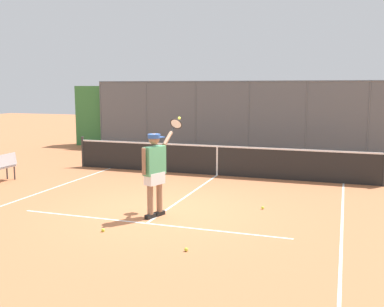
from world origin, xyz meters
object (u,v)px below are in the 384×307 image
tennis_ball_by_sideline (186,249)px  tennis_ball_mid_court (103,230)px  tennis_player (155,167)px  tennis_ball_near_net (263,208)px

tennis_ball_by_sideline → tennis_ball_mid_court: (1.89, -0.47, 0.00)m
tennis_ball_by_sideline → tennis_ball_mid_court: size_ratio=1.00×
tennis_ball_mid_court → tennis_player: bearing=-113.5°
tennis_player → tennis_ball_mid_court: (0.56, 1.28, -1.06)m
tennis_player → tennis_ball_near_net: size_ratio=32.05×
tennis_ball_mid_court → tennis_ball_near_net: size_ratio=1.00×
tennis_ball_by_sideline → tennis_ball_near_net: same height
tennis_ball_mid_court → tennis_ball_near_net: 3.75m
tennis_ball_mid_court → tennis_ball_near_net: (-2.67, -2.64, 0.00)m
tennis_ball_mid_court → tennis_ball_by_sideline: bearing=166.1°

